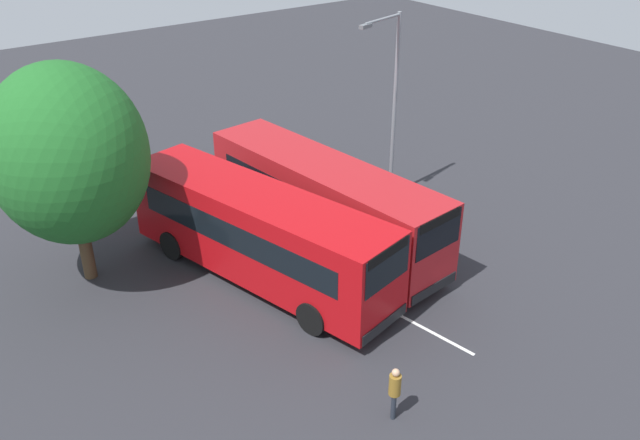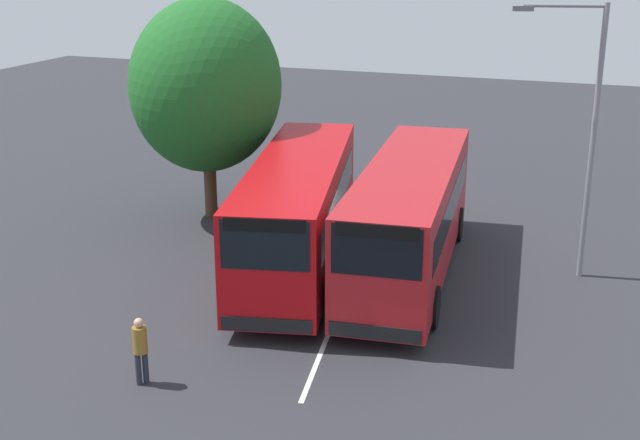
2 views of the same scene
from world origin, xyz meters
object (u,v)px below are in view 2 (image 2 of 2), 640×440
object	(u,v)px
pedestrian	(140,346)
depot_tree	(206,86)
bus_far_left	(298,210)
street_lamp	(586,125)
bus_center_left	(409,215)

from	to	relation	value
pedestrian	depot_tree	distance (m)	12.58
bus_far_left	depot_tree	distance (m)	6.63
street_lamp	pedestrian	bearing A→B (deg)	35.55
bus_far_left	pedestrian	xyz separation A→B (m)	(7.66, -0.68, -0.90)
pedestrian	depot_tree	xyz separation A→B (m)	(-11.31, -4.08, 3.71)
bus_center_left	street_lamp	bearing A→B (deg)	103.55
bus_far_left	street_lamp	distance (m)	8.47
pedestrian	street_lamp	bearing A→B (deg)	-87.53
bus_far_left	pedestrian	bearing A→B (deg)	-18.38
bus_far_left	street_lamp	world-z (taller)	street_lamp
pedestrian	street_lamp	world-z (taller)	street_lamp
bus_center_left	pedestrian	size ratio (longest dim) A/B	6.78
depot_tree	pedestrian	bearing A→B (deg)	19.86
bus_far_left	depot_tree	xyz separation A→B (m)	(-3.65, -4.77, 2.81)
bus_far_left	bus_center_left	size ratio (longest dim) A/B	1.01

